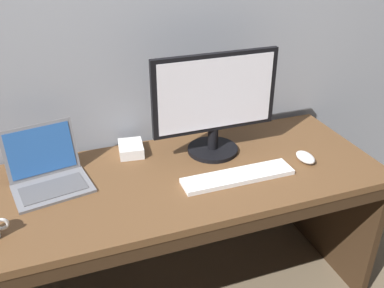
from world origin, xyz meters
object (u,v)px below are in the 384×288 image
wired_keyboard (238,176)px  external_drive_box (131,149)px  external_monitor (215,104)px  laptop_space_gray (48,172)px  computer_mouse (305,157)px

wired_keyboard → external_drive_box: external_drive_box is taller
external_monitor → wired_keyboard: bearing=-87.2°
laptop_space_gray → external_monitor: size_ratio=0.59×
wired_keyboard → laptop_space_gray: bearing=162.9°
external_drive_box → wired_keyboard: bearing=-43.9°
computer_mouse → laptop_space_gray: bearing=165.1°
external_monitor → external_drive_box: (-0.37, 0.12, -0.22)m
external_monitor → laptop_space_gray: bearing=-179.2°
external_monitor → wired_keyboard: external_monitor is taller
external_drive_box → external_monitor: bearing=-18.5°
wired_keyboard → computer_mouse: bearing=4.2°
laptop_space_gray → external_drive_box: size_ratio=2.44×
wired_keyboard → external_monitor: bearing=92.8°
computer_mouse → external_drive_box: size_ratio=0.78×
laptop_space_gray → computer_mouse: 1.12m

